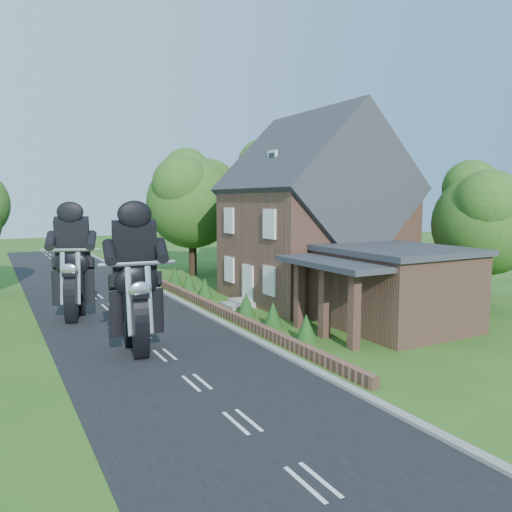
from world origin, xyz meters
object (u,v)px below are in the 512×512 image
garden_wall (218,309)px  motorcycle_follow (75,303)px  motorcycle_lead (137,331)px  annex (392,286)px  house (313,220)px

garden_wall → motorcycle_follow: motorcycle_follow is taller
motorcycle_lead → annex: bearing=176.8°
garden_wall → motorcycle_lead: size_ratio=12.65×
house → motorcycle_follow: 12.94m
motorcycle_follow → garden_wall: bearing=-176.6°
annex → motorcycle_lead: size_ratio=4.05×
annex → house: bearing=84.8°
garden_wall → motorcycle_follow: 6.54m
house → annex: house is taller
garden_wall → house: 7.52m
house → motorcycle_follow: size_ratio=5.95×
annex → motorcycle_lead: bearing=172.0°
house → motorcycle_lead: house is taller
garden_wall → house: size_ratio=2.15×
annex → motorcycle_follow: annex is taller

